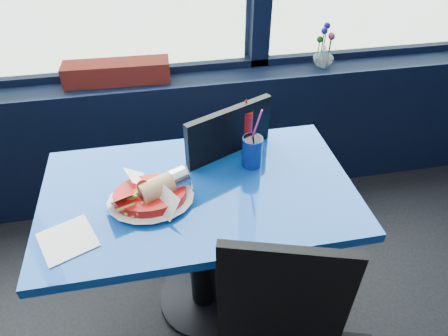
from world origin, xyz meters
The scene contains 9 objects.
window_sill centered at (0.00, 2.87, 0.40)m, with size 5.00×0.26×0.80m, color black.
near_table centered at (0.30, 2.00, 0.57)m, with size 1.20×0.70×0.75m.
chair_near_back centered at (0.51, 2.32, 0.55)m, with size 0.58×0.58×0.96m.
planter_box centered at (-0.01, 2.87, 0.85)m, with size 0.55×0.14×0.11m, color maroon.
flower_vase centered at (1.13, 2.85, 0.87)m, with size 0.12×0.12×0.24m.
food_basket centered at (0.12, 1.96, 0.79)m, with size 0.29×0.27×0.10m.
ketchup_bottle centered at (0.54, 2.25, 0.85)m, with size 0.06×0.06×0.23m.
soda_cup centered at (0.54, 2.11, 0.82)m, with size 0.08×0.08×0.28m.
napkin centered at (-0.17, 1.83, 0.75)m, with size 0.17×0.17×0.00m, color white.
Camera 1 is at (0.18, 0.86, 1.79)m, focal length 32.00 mm.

